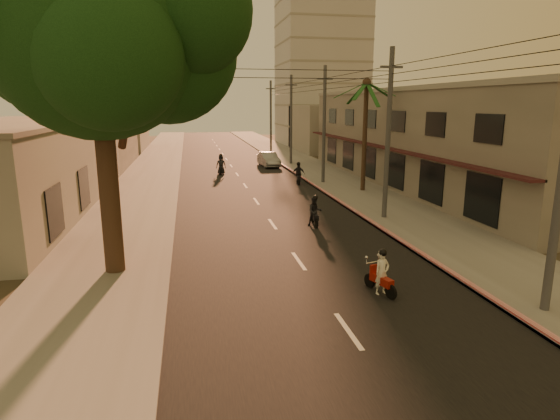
{
  "coord_description": "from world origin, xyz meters",
  "views": [
    {
      "loc": [
        -4.13,
        -15.32,
        6.16
      ],
      "look_at": [
        -0.14,
        5.23,
        1.4
      ],
      "focal_mm": 30.0,
      "sensor_mm": 36.0,
      "label": 1
    }
  ],
  "objects_px": {
    "palm_tree": "(367,89)",
    "scooter_red": "(382,274)",
    "broadleaf_tree": "(109,34)",
    "scooter_mid_b": "(298,174)",
    "scooter_far_a": "(221,165)",
    "scooter_mid_a": "(315,212)",
    "parked_car": "(269,159)"
  },
  "relations": [
    {
      "from": "scooter_mid_b",
      "to": "parked_car",
      "type": "xyz_separation_m",
      "value": [
        -0.52,
        10.8,
        -0.08
      ]
    },
    {
      "from": "scooter_far_a",
      "to": "parked_car",
      "type": "distance_m",
      "value": 6.75
    },
    {
      "from": "scooter_far_a",
      "to": "scooter_red",
      "type": "bearing_deg",
      "value": -77.74
    },
    {
      "from": "scooter_mid_a",
      "to": "palm_tree",
      "type": "bearing_deg",
      "value": 60.62
    },
    {
      "from": "palm_tree",
      "to": "broadleaf_tree",
      "type": "bearing_deg",
      "value": -136.52
    },
    {
      "from": "scooter_red",
      "to": "scooter_mid_b",
      "type": "relative_size",
      "value": 0.88
    },
    {
      "from": "scooter_mid_a",
      "to": "scooter_red",
      "type": "bearing_deg",
      "value": -86.24
    },
    {
      "from": "palm_tree",
      "to": "scooter_mid_a",
      "type": "height_order",
      "value": "palm_tree"
    },
    {
      "from": "scooter_mid_b",
      "to": "parked_car",
      "type": "relative_size",
      "value": 0.4
    },
    {
      "from": "broadleaf_tree",
      "to": "parked_car",
      "type": "xyz_separation_m",
      "value": [
        10.29,
        28.68,
        -7.76
      ]
    },
    {
      "from": "scooter_mid_a",
      "to": "scooter_far_a",
      "type": "distance_m",
      "value": 19.35
    },
    {
      "from": "palm_tree",
      "to": "scooter_mid_b",
      "type": "distance_m",
      "value": 8.43
    },
    {
      "from": "scooter_red",
      "to": "palm_tree",
      "type": "bearing_deg",
      "value": 55.31
    },
    {
      "from": "palm_tree",
      "to": "scooter_red",
      "type": "bearing_deg",
      "value": -108.95
    },
    {
      "from": "parked_car",
      "to": "scooter_mid_a",
      "type": "bearing_deg",
      "value": -97.69
    },
    {
      "from": "palm_tree",
      "to": "scooter_mid_a",
      "type": "xyz_separation_m",
      "value": [
        -5.9,
        -8.67,
        -6.42
      ]
    },
    {
      "from": "scooter_red",
      "to": "parked_car",
      "type": "height_order",
      "value": "scooter_red"
    },
    {
      "from": "scooter_mid_b",
      "to": "scooter_far_a",
      "type": "bearing_deg",
      "value": 139.61
    },
    {
      "from": "broadleaf_tree",
      "to": "palm_tree",
      "type": "xyz_separation_m",
      "value": [
        14.61,
        13.86,
        -1.33
      ]
    },
    {
      "from": "broadleaf_tree",
      "to": "scooter_red",
      "type": "xyz_separation_m",
      "value": [
        8.54,
        -3.84,
        -7.77
      ]
    },
    {
      "from": "scooter_red",
      "to": "scooter_far_a",
      "type": "bearing_deg",
      "value": 81.0
    },
    {
      "from": "scooter_mid_b",
      "to": "scooter_far_a",
      "type": "distance_m",
      "value": 8.46
    },
    {
      "from": "broadleaf_tree",
      "to": "palm_tree",
      "type": "height_order",
      "value": "broadleaf_tree"
    },
    {
      "from": "palm_tree",
      "to": "scooter_red",
      "type": "relative_size",
      "value": 5.22
    },
    {
      "from": "broadleaf_tree",
      "to": "scooter_red",
      "type": "relative_size",
      "value": 7.7
    },
    {
      "from": "palm_tree",
      "to": "scooter_red",
      "type": "height_order",
      "value": "palm_tree"
    },
    {
      "from": "scooter_far_a",
      "to": "parked_car",
      "type": "height_order",
      "value": "scooter_far_a"
    },
    {
      "from": "scooter_mid_a",
      "to": "parked_car",
      "type": "bearing_deg",
      "value": 91.02
    },
    {
      "from": "palm_tree",
      "to": "parked_car",
      "type": "bearing_deg",
      "value": 106.26
    },
    {
      "from": "broadleaf_tree",
      "to": "scooter_mid_b",
      "type": "relative_size",
      "value": 6.8
    },
    {
      "from": "scooter_mid_a",
      "to": "scooter_far_a",
      "type": "bearing_deg",
      "value": 105.25
    },
    {
      "from": "scooter_mid_a",
      "to": "scooter_mid_b",
      "type": "height_order",
      "value": "scooter_mid_b"
    }
  ]
}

